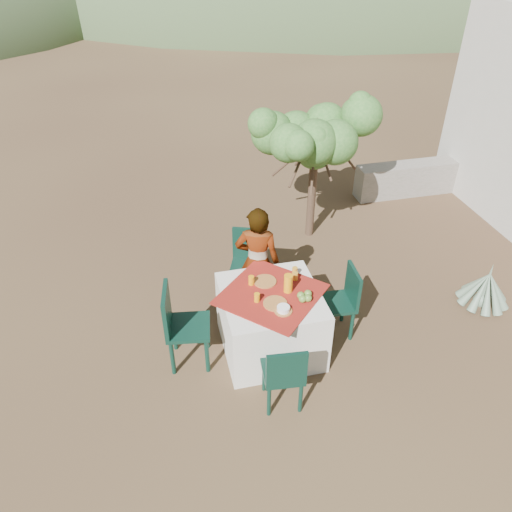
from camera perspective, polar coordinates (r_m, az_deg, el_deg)
The scene contains 21 objects.
ground at distance 5.43m, azimuth 2.64°, elevation -13.18°, with size 160.00×160.00×0.00m, color #3E261C.
table at distance 5.43m, azimuth 1.68°, elevation -7.45°, with size 1.30×1.30×0.76m.
chair_far at distance 6.08m, azimuth -0.87°, elevation -0.60°, with size 0.54×0.54×0.90m.
chair_near at distance 4.81m, azimuth 3.23°, elevation -13.31°, with size 0.41×0.41×0.82m.
chair_left at distance 5.23m, azimuth -8.68°, elevation -7.62°, with size 0.50×0.50×0.96m.
chair_right at distance 5.64m, azimuth 9.84°, elevation -4.84°, with size 0.42×0.42×0.86m.
person at distance 5.72m, azimuth 0.16°, elevation -0.68°, with size 0.51×0.34×1.40m, color #8C6651.
shrub_tree at distance 6.99m, azimuth 7.10°, elevation 12.81°, with size 1.54×1.51×1.81m.
agave at distance 6.71m, azimuth 24.73°, elevation -3.43°, with size 0.63×0.62×0.66m.
stone_wall at distance 9.11m, azimuth 19.19°, elevation 8.59°, with size 2.60×0.35×0.55m, color gray.
plate_far at distance 5.32m, azimuth 1.04°, elevation -2.91°, with size 0.25×0.25×0.01m, color #935927.
plate_near at distance 5.05m, azimuth 2.20°, elevation -5.44°, with size 0.25×0.25×0.01m, color #935927.
glass_far at distance 5.27m, azimuth -0.54°, elevation -2.80°, with size 0.06×0.06×0.10m, color orange.
glass_near at distance 5.05m, azimuth 0.11°, elevation -4.77°, with size 0.06×0.06×0.10m, color orange.
juice_pitcher at distance 5.15m, azimuth 3.71°, elevation -3.14°, with size 0.09×0.09×0.20m, color orange.
bowl_plate at distance 4.97m, azimuth 3.13°, elevation -6.28°, with size 0.18×0.18×0.01m, color #935927.
white_bowl at distance 4.95m, azimuth 3.14°, elevation -6.02°, with size 0.13×0.13×0.05m, color white.
jar_left at distance 5.35m, azimuth 4.52°, elevation -2.30°, with size 0.06×0.06×0.09m, color orange.
jar_right at distance 5.41m, azimuth 4.46°, elevation -1.75°, with size 0.06×0.06×0.10m, color orange.
napkin_holder at distance 5.24m, azimuth 3.71°, elevation -3.18°, with size 0.07×0.04×0.10m, color white.
fruit_cluster at distance 5.10m, azimuth 5.60°, elevation -4.62°, with size 0.16×0.15×0.08m.
Camera 1 is at (-1.07, -3.46, 4.04)m, focal length 35.00 mm.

